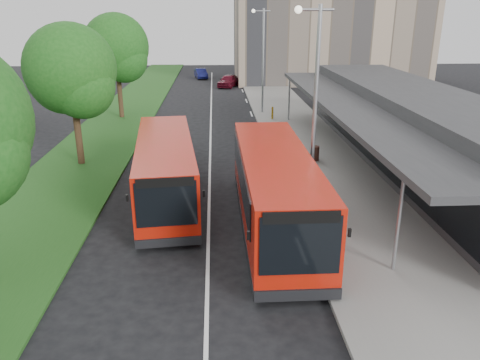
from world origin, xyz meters
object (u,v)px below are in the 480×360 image
at_px(bus_main, 275,191).
at_px(bollard, 272,113).
at_px(litter_bin, 315,153).
at_px(tree_mid, 71,75).
at_px(bus_second, 166,170).
at_px(lamp_post_far, 262,55).
at_px(lamp_post_near, 313,99).
at_px(car_near, 228,81).
at_px(car_far, 201,73).
at_px(tree_far, 116,51).

distance_m(bus_main, bollard, 18.91).
bearing_deg(litter_bin, bus_main, -112.02).
height_order(tree_mid, bus_main, tree_mid).
relative_size(bus_main, bus_second, 1.06).
bearing_deg(lamp_post_far, lamp_post_near, -90.00).
height_order(lamp_post_near, litter_bin, lamp_post_near).
bearing_deg(litter_bin, car_near, 97.87).
distance_m(bus_second, litter_bin, 9.17).
distance_m(lamp_post_near, car_far, 42.81).
relative_size(lamp_post_near, bollard, 8.58).
bearing_deg(car_far, tree_far, -113.83).
xyz_separation_m(tree_far, litter_bin, (12.80, -12.42, -4.55)).
bearing_deg(litter_bin, bus_second, -146.80).
bearing_deg(bus_main, bollard, 83.05).
height_order(lamp_post_far, bollard, lamp_post_far).
xyz_separation_m(bus_second, bollard, (6.57, 15.71, -0.80)).
xyz_separation_m(tree_mid, litter_bin, (12.80, -0.42, -4.27)).
bearing_deg(tree_mid, bus_second, -46.43).
bearing_deg(car_near, car_far, 133.44).
xyz_separation_m(litter_bin, car_near, (-3.90, 28.21, 0.13)).
xyz_separation_m(tree_far, bollard, (11.72, -1.71, -4.48)).
bearing_deg(car_near, bus_second, -76.54).
xyz_separation_m(lamp_post_far, car_far, (-5.46, 22.26, -4.13)).
height_order(tree_far, car_far, tree_far).
relative_size(litter_bin, bollard, 0.86).
bearing_deg(lamp_post_near, bus_second, 164.72).
bearing_deg(tree_far, litter_bin, -44.13).
relative_size(tree_far, bollard, 8.47).
height_order(lamp_post_far, litter_bin, lamp_post_far).
distance_m(tree_far, lamp_post_far, 11.18).
height_order(lamp_post_near, bollard, lamp_post_near).
distance_m(bus_main, litter_bin, 8.74).
bearing_deg(lamp_post_far, car_near, 98.53).
height_order(bollard, car_near, car_near).
height_order(tree_far, car_near, tree_far).
distance_m(tree_far, bollard, 12.67).
height_order(bus_second, litter_bin, bus_second).
bearing_deg(bus_second, bollard, 61.41).
distance_m(tree_mid, lamp_post_far, 17.07).
bearing_deg(bus_second, lamp_post_near, -21.19).
xyz_separation_m(car_near, car_far, (-3.23, 7.42, -0.09)).
xyz_separation_m(lamp_post_near, bus_main, (-1.58, -1.42, -3.19)).
bearing_deg(lamp_post_near, tree_far, 120.29).
bearing_deg(tree_far, lamp_post_near, -59.71).
bearing_deg(car_near, litter_bin, -62.24).
height_order(bus_main, litter_bin, bus_main).
height_order(tree_mid, bollard, tree_mid).
xyz_separation_m(lamp_post_near, bollard, (0.59, 17.34, -4.10)).
relative_size(bollard, car_far, 0.26).
xyz_separation_m(lamp_post_near, bus_second, (-5.97, 1.63, -3.31)).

